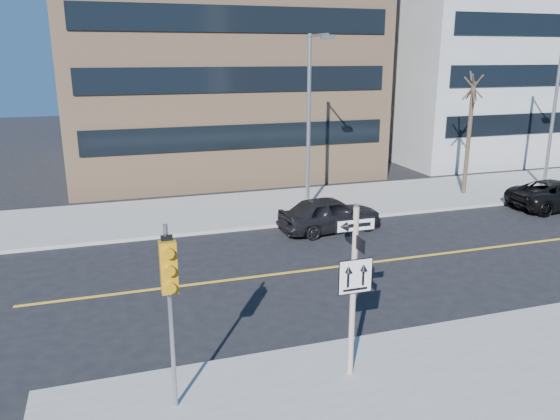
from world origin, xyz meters
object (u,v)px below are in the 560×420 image
object	(u,v)px
parked_car_c	(559,195)
streetlight_a	(311,112)
parked_car_a	(330,214)
streetlight_b	(558,104)
sign_pole	(354,282)
street_tree_west	(473,90)
traffic_signal	(169,282)

from	to	relation	value
parked_car_c	streetlight_a	distance (m)	12.87
parked_car_a	streetlight_b	bearing A→B (deg)	-85.45
parked_car_a	parked_car_c	distance (m)	12.00
sign_pole	parked_car_c	size ratio (longest dim) A/B	0.81
street_tree_west	parked_car_c	bearing A→B (deg)	-51.39
sign_pole	traffic_signal	xyz separation A→B (m)	(-4.00, -0.15, 0.59)
streetlight_b	sign_pole	bearing A→B (deg)	-143.60
parked_car_a	streetlight_a	bearing A→B (deg)	-10.26
parked_car_a	parked_car_c	world-z (taller)	parked_car_a
streetlight_a	streetlight_b	distance (m)	14.00
sign_pole	streetlight_b	world-z (taller)	streetlight_b
traffic_signal	parked_car_a	distance (m)	13.32
streetlight_a	streetlight_b	xyz separation A→B (m)	(14.00, 0.00, 0.00)
traffic_signal	streetlight_a	world-z (taller)	streetlight_a
traffic_signal	parked_car_a	bearing A→B (deg)	53.36
traffic_signal	streetlight_a	bearing A→B (deg)	59.20
parked_car_a	street_tree_west	world-z (taller)	street_tree_west
sign_pole	streetlight_b	size ratio (longest dim) A/B	0.51
streetlight_b	traffic_signal	bearing A→B (deg)	-148.62
parked_car_a	streetlight_a	distance (m)	4.93
streetlight_a	parked_car_c	bearing A→B (deg)	-14.25
sign_pole	parked_car_a	world-z (taller)	sign_pole
streetlight_a	streetlight_b	bearing A→B (deg)	0.00
streetlight_b	street_tree_west	distance (m)	5.09
traffic_signal	streetlight_a	distance (m)	15.72
parked_car_a	streetlight_a	size ratio (longest dim) A/B	0.56
streetlight_a	street_tree_west	size ratio (longest dim) A/B	1.26
parked_car_a	street_tree_west	xyz separation A→B (m)	(9.17, 3.43, 4.77)
sign_pole	traffic_signal	world-z (taller)	sign_pole
streetlight_b	parked_car_c	bearing A→B (deg)	-125.76
traffic_signal	sign_pole	bearing A→B (deg)	2.11
sign_pole	streetlight_a	distance (m)	14.05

